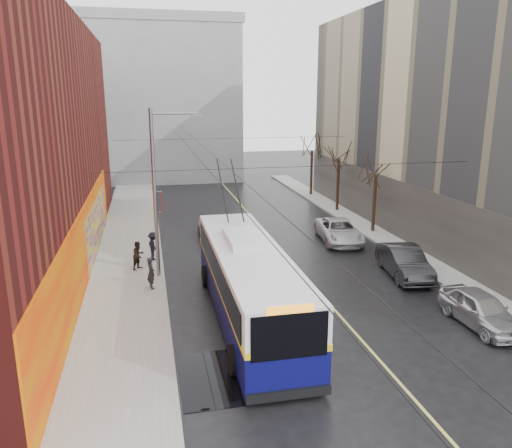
# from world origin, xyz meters

# --- Properties ---
(ground) EXTENTS (140.00, 140.00, 0.00)m
(ground) POSITION_xyz_m (0.00, 0.00, 0.00)
(ground) COLOR black
(ground) RESTS_ON ground
(sidewalk_left) EXTENTS (4.00, 60.00, 0.15)m
(sidewalk_left) POSITION_xyz_m (-8.00, 12.00, 0.07)
(sidewalk_left) COLOR gray
(sidewalk_left) RESTS_ON ground
(sidewalk_right) EXTENTS (2.00, 60.00, 0.15)m
(sidewalk_right) POSITION_xyz_m (9.00, 12.00, 0.07)
(sidewalk_right) COLOR gray
(sidewalk_right) RESTS_ON ground
(lane_line) EXTENTS (0.12, 50.00, 0.01)m
(lane_line) POSITION_xyz_m (1.50, 14.00, 0.00)
(lane_line) COLOR #BFB74C
(lane_line) RESTS_ON ground
(building_right) EXTENTS (14.06, 36.00, 16.00)m
(building_right) POSITION_xyz_m (16.99, 14.00, 7.99)
(building_right) COLOR #BDAF88
(building_right) RESTS_ON ground
(building_far) EXTENTS (20.50, 12.10, 18.00)m
(building_far) POSITION_xyz_m (-6.00, 44.99, 9.02)
(building_far) COLOR gray
(building_far) RESTS_ON ground
(streetlight_pole) EXTENTS (2.65, 0.60, 9.00)m
(streetlight_pole) POSITION_xyz_m (-6.14, 10.00, 4.85)
(streetlight_pole) COLOR slate
(streetlight_pole) RESTS_ON ground
(catenary_wires) EXTENTS (18.00, 60.00, 0.22)m
(catenary_wires) POSITION_xyz_m (-2.54, 14.77, 6.25)
(catenary_wires) COLOR black
(tree_near) EXTENTS (3.20, 3.20, 6.40)m
(tree_near) POSITION_xyz_m (9.00, 16.00, 4.98)
(tree_near) COLOR black
(tree_near) RESTS_ON ground
(tree_mid) EXTENTS (3.20, 3.20, 6.68)m
(tree_mid) POSITION_xyz_m (9.00, 23.00, 5.25)
(tree_mid) COLOR black
(tree_mid) RESTS_ON ground
(tree_far) EXTENTS (3.20, 3.20, 6.57)m
(tree_far) POSITION_xyz_m (9.00, 30.00, 5.14)
(tree_far) COLOR black
(tree_far) RESTS_ON ground
(puddle) EXTENTS (2.54, 3.75, 0.01)m
(puddle) POSITION_xyz_m (-4.64, -0.46, 0.00)
(puddle) COLOR black
(puddle) RESTS_ON ground
(pigeons_flying) EXTENTS (4.21, 2.75, 2.43)m
(pigeons_flying) POSITION_xyz_m (-2.18, 10.75, 7.41)
(pigeons_flying) COLOR slate
(trolleybus) EXTENTS (3.16, 13.34, 6.30)m
(trolleybus) POSITION_xyz_m (-2.56, 3.99, 1.75)
(trolleybus) COLOR #090947
(trolleybus) RESTS_ON ground
(parked_car_a) EXTENTS (1.82, 4.41, 1.50)m
(parked_car_a) POSITION_xyz_m (7.00, 1.18, 0.75)
(parked_car_a) COLOR #B8B8BD
(parked_car_a) RESTS_ON ground
(parked_car_b) EXTENTS (2.41, 5.16, 1.64)m
(parked_car_b) POSITION_xyz_m (6.79, 7.43, 0.82)
(parked_car_b) COLOR #262528
(parked_car_b) RESTS_ON ground
(parked_car_c) EXTENTS (3.10, 5.61, 1.49)m
(parked_car_c) POSITION_xyz_m (5.80, 14.46, 0.74)
(parked_car_c) COLOR silver
(parked_car_c) RESTS_ON ground
(following_car) EXTENTS (1.83, 4.37, 1.48)m
(following_car) POSITION_xyz_m (-2.50, 17.12, 0.74)
(following_car) COLOR #BBBBC0
(following_car) RESTS_ON ground
(pedestrian_a) EXTENTS (0.55, 0.68, 1.63)m
(pedestrian_a) POSITION_xyz_m (-6.70, 8.17, 0.97)
(pedestrian_a) COLOR black
(pedestrian_a) RESTS_ON sidewalk_left
(pedestrian_b) EXTENTS (0.97, 0.98, 1.60)m
(pedestrian_b) POSITION_xyz_m (-7.34, 11.25, 0.95)
(pedestrian_b) COLOR black
(pedestrian_b) RESTS_ON sidewalk_left
(pedestrian_c) EXTENTS (0.98, 1.25, 1.69)m
(pedestrian_c) POSITION_xyz_m (-6.50, 12.71, 1.00)
(pedestrian_c) COLOR black
(pedestrian_c) RESTS_ON sidewalk_left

